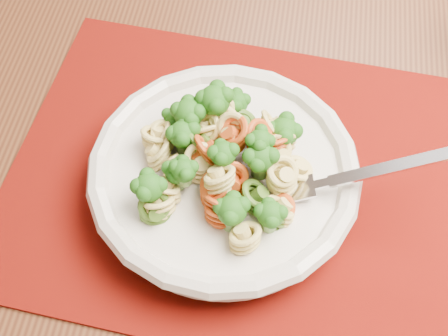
{
  "coord_description": "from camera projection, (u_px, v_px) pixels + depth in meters",
  "views": [
    {
      "loc": [
        -0.42,
        -0.72,
        1.19
      ],
      "look_at": [
        -0.44,
        -0.42,
        0.74
      ],
      "focal_mm": 50.0,
      "sensor_mm": 36.0,
      "label": 1
    }
  ],
  "objects": [
    {
      "name": "dining_table",
      "position": [
        245.0,
        150.0,
        0.73
      ],
      "size": [
        1.31,
        0.88,
        0.69
      ],
      "rotation": [
        0.0,
        0.0,
        -0.05
      ],
      "color": "#583018",
      "rests_on": "ground"
    },
    {
      "name": "pasta_bowl",
      "position": [
        224.0,
        175.0,
        0.56
      ],
      "size": [
        0.24,
        0.24,
        0.05
      ],
      "color": "beige",
      "rests_on": "placemat"
    },
    {
      "name": "fork",
      "position": [
        300.0,
        189.0,
        0.53
      ],
      "size": [
        0.18,
        0.05,
        0.08
      ],
      "primitive_type": null,
      "rotation": [
        0.0,
        -0.35,
        0.16
      ],
      "color": "silver",
      "rests_on": "pasta_bowl"
    },
    {
      "name": "placemat",
      "position": [
        242.0,
        178.0,
        0.59
      ],
      "size": [
        0.48,
        0.39,
        0.0
      ],
      "primitive_type": "cube",
      "rotation": [
        0.0,
        0.0,
        -0.13
      ],
      "color": "#660F04",
      "rests_on": "dining_table"
    },
    {
      "name": "pasta_broccoli_heap",
      "position": [
        224.0,
        164.0,
        0.54
      ],
      "size": [
        0.21,
        0.21,
        0.06
      ],
      "primitive_type": null,
      "color": "#DAC96B",
      "rests_on": "pasta_bowl"
    }
  ]
}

